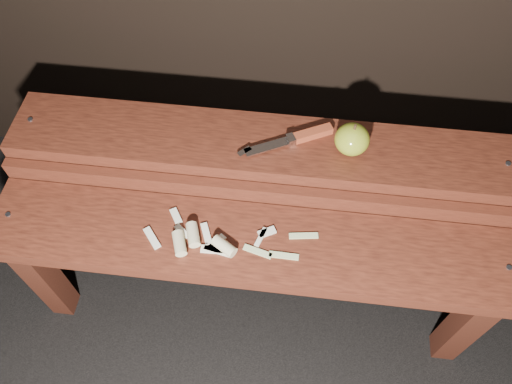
# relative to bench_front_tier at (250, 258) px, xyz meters

# --- Properties ---
(ground) EXTENTS (60.00, 60.00, 0.00)m
(ground) POSITION_rel_bench_front_tier_xyz_m (0.00, 0.06, -0.35)
(ground) COLOR black
(bench_front_tier) EXTENTS (1.20, 0.20, 0.42)m
(bench_front_tier) POSITION_rel_bench_front_tier_xyz_m (0.00, 0.00, 0.00)
(bench_front_tier) COLOR #38170E
(bench_front_tier) RESTS_ON ground
(bench_rear_tier) EXTENTS (1.20, 0.21, 0.50)m
(bench_rear_tier) POSITION_rel_bench_front_tier_xyz_m (0.00, 0.23, 0.06)
(bench_rear_tier) COLOR #38170E
(bench_rear_tier) RESTS_ON ground
(apple) EXTENTS (0.08, 0.08, 0.08)m
(apple) POSITION_rel_bench_front_tier_xyz_m (0.20, 0.23, 0.18)
(apple) COLOR olive
(apple) RESTS_ON bench_rear_tier
(knife) EXTENTS (0.22, 0.12, 0.02)m
(knife) POSITION_rel_bench_front_tier_xyz_m (0.09, 0.25, 0.16)
(knife) COLOR #943A20
(knife) RESTS_ON bench_rear_tier
(apple_scraps) EXTENTS (0.39, 0.13, 0.03)m
(apple_scraps) POSITION_rel_bench_front_tier_xyz_m (-0.09, -0.01, 0.08)
(apple_scraps) COLOR beige
(apple_scraps) RESTS_ON bench_front_tier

